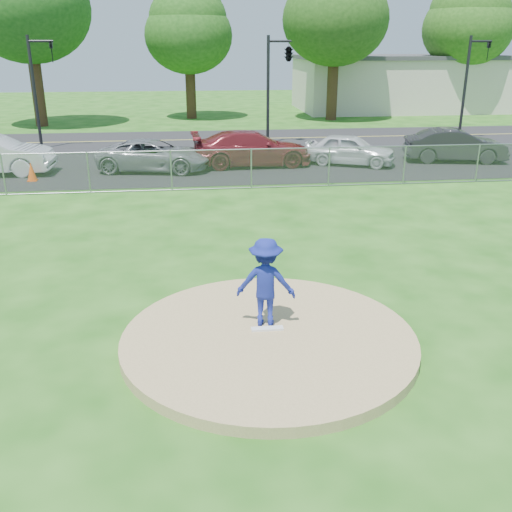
{
  "coord_description": "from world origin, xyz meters",
  "views": [
    {
      "loc": [
        -1.32,
        -9.18,
        5.22
      ],
      "look_at": [
        0.0,
        2.0,
        1.0
      ],
      "focal_mm": 40.0,
      "sensor_mm": 36.0,
      "label": 1
    }
  ],
  "objects_px": {
    "tree_center": "(188,24)",
    "parked_car_darkred": "(252,148)",
    "traffic_signal_center": "(287,55)",
    "tree_right": "(336,5)",
    "parked_car_charcoal": "(455,145)",
    "traffic_signal_left": "(38,82)",
    "pitcher": "(266,282)",
    "parked_car_pearl": "(350,149)",
    "traffic_cone": "(32,172)",
    "tree_far_right": "(469,17)",
    "parked_car_gray": "(154,155)",
    "commercial_building": "(398,83)",
    "traffic_signal_right": "(470,79)"
  },
  "relations": [
    {
      "from": "tree_far_right",
      "to": "parked_car_pearl",
      "type": "xyz_separation_m",
      "value": [
        -14.07,
        -19.03,
        -6.36
      ]
    },
    {
      "from": "commercial_building",
      "to": "parked_car_darkred",
      "type": "bearing_deg",
      "value": -123.74
    },
    {
      "from": "commercial_building",
      "to": "traffic_cone",
      "type": "distance_m",
      "value": 33.52
    },
    {
      "from": "traffic_signal_center",
      "to": "tree_center",
      "type": "bearing_deg",
      "value": 112.49
    },
    {
      "from": "traffic_signal_center",
      "to": "pitcher",
      "type": "xyz_separation_m",
      "value": [
        -3.97,
        -21.54,
        -3.56
      ]
    },
    {
      "from": "parked_car_gray",
      "to": "parked_car_darkred",
      "type": "height_order",
      "value": "parked_car_darkred"
    },
    {
      "from": "parked_car_pearl",
      "to": "tree_center",
      "type": "bearing_deg",
      "value": 45.56
    },
    {
      "from": "traffic_signal_right",
      "to": "parked_car_darkred",
      "type": "xyz_separation_m",
      "value": [
        -12.76,
        -5.73,
        -2.58
      ]
    },
    {
      "from": "traffic_cone",
      "to": "parked_car_gray",
      "type": "distance_m",
      "value": 5.0
    },
    {
      "from": "tree_far_right",
      "to": "parked_car_pearl",
      "type": "height_order",
      "value": "tree_far_right"
    },
    {
      "from": "traffic_signal_right",
      "to": "traffic_cone",
      "type": "distance_m",
      "value": 23.37
    },
    {
      "from": "commercial_building",
      "to": "pitcher",
      "type": "distance_m",
      "value": 40.82
    },
    {
      "from": "tree_right",
      "to": "parked_car_charcoal",
      "type": "xyz_separation_m",
      "value": [
        1.99,
        -15.87,
        -6.89
      ]
    },
    {
      "from": "traffic_signal_left",
      "to": "parked_car_pearl",
      "type": "height_order",
      "value": "traffic_signal_left"
    },
    {
      "from": "tree_right",
      "to": "parked_car_gray",
      "type": "bearing_deg",
      "value": -125.92
    },
    {
      "from": "tree_right",
      "to": "parked_car_charcoal",
      "type": "distance_m",
      "value": 17.41
    },
    {
      "from": "traffic_signal_left",
      "to": "pitcher",
      "type": "relative_size",
      "value": 3.28
    },
    {
      "from": "traffic_signal_center",
      "to": "pitcher",
      "type": "bearing_deg",
      "value": -100.44
    },
    {
      "from": "traffic_cone",
      "to": "parked_car_pearl",
      "type": "distance_m",
      "value": 13.66
    },
    {
      "from": "tree_center",
      "to": "tree_right",
      "type": "relative_size",
      "value": 0.85
    },
    {
      "from": "tree_center",
      "to": "tree_far_right",
      "type": "xyz_separation_m",
      "value": [
        21.0,
        1.0,
        0.59
      ]
    },
    {
      "from": "parked_car_pearl",
      "to": "commercial_building",
      "type": "bearing_deg",
      "value": -0.04
    },
    {
      "from": "tree_right",
      "to": "traffic_signal_left",
      "type": "relative_size",
      "value": 2.08
    },
    {
      "from": "parked_car_darkred",
      "to": "parked_car_charcoal",
      "type": "distance_m",
      "value": 9.51
    },
    {
      "from": "tree_center",
      "to": "traffic_signal_left",
      "type": "xyz_separation_m",
      "value": [
        -7.76,
        -12.0,
        -3.11
      ]
    },
    {
      "from": "traffic_cone",
      "to": "parked_car_charcoal",
      "type": "relative_size",
      "value": 0.16
    },
    {
      "from": "traffic_signal_left",
      "to": "parked_car_charcoal",
      "type": "height_order",
      "value": "traffic_signal_left"
    },
    {
      "from": "pitcher",
      "to": "traffic_cone",
      "type": "distance_m",
      "value": 15.8
    },
    {
      "from": "parked_car_pearl",
      "to": "pitcher",
      "type": "bearing_deg",
      "value": -176.41
    },
    {
      "from": "parked_car_gray",
      "to": "traffic_signal_left",
      "type": "bearing_deg",
      "value": 53.59
    },
    {
      "from": "tree_right",
      "to": "parked_car_pearl",
      "type": "bearing_deg",
      "value": -100.83
    },
    {
      "from": "parked_car_gray",
      "to": "parked_car_charcoal",
      "type": "xyz_separation_m",
      "value": [
        13.82,
        0.46,
        0.08
      ]
    },
    {
      "from": "tree_far_right",
      "to": "tree_center",
      "type": "bearing_deg",
      "value": -177.27
    },
    {
      "from": "tree_right",
      "to": "traffic_signal_center",
      "type": "relative_size",
      "value": 2.08
    },
    {
      "from": "traffic_signal_left",
      "to": "traffic_signal_center",
      "type": "distance_m",
      "value": 12.79
    },
    {
      "from": "parked_car_pearl",
      "to": "traffic_signal_right",
      "type": "bearing_deg",
      "value": -29.5
    },
    {
      "from": "parked_car_gray",
      "to": "parked_car_darkred",
      "type": "relative_size",
      "value": 0.9
    },
    {
      "from": "tree_center",
      "to": "parked_car_darkred",
      "type": "xyz_separation_m",
      "value": [
        2.48,
        -17.73,
        -5.68
      ]
    },
    {
      "from": "tree_far_right",
      "to": "parked_car_darkred",
      "type": "height_order",
      "value": "tree_far_right"
    },
    {
      "from": "commercial_building",
      "to": "tree_center",
      "type": "relative_size",
      "value": 1.67
    },
    {
      "from": "tree_center",
      "to": "pitcher",
      "type": "relative_size",
      "value": 5.77
    },
    {
      "from": "traffic_cone",
      "to": "parked_car_gray",
      "type": "height_order",
      "value": "parked_car_gray"
    },
    {
      "from": "commercial_building",
      "to": "tree_far_right",
      "type": "distance_m",
      "value": 7.0
    },
    {
      "from": "commercial_building",
      "to": "traffic_signal_center",
      "type": "bearing_deg",
      "value": -126.94
    },
    {
      "from": "parked_car_pearl",
      "to": "traffic_signal_center",
      "type": "bearing_deg",
      "value": 42.57
    },
    {
      "from": "traffic_cone",
      "to": "traffic_signal_right",
      "type": "bearing_deg",
      "value": 19.46
    },
    {
      "from": "parked_car_gray",
      "to": "parked_car_darkred",
      "type": "distance_m",
      "value": 4.35
    },
    {
      "from": "pitcher",
      "to": "parked_car_charcoal",
      "type": "relative_size",
      "value": 0.37
    },
    {
      "from": "pitcher",
      "to": "traffic_cone",
      "type": "bearing_deg",
      "value": -49.0
    },
    {
      "from": "traffic_signal_left",
      "to": "traffic_signal_center",
      "type": "xyz_separation_m",
      "value": [
        12.73,
        -0.0,
        1.25
      ]
    }
  ]
}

